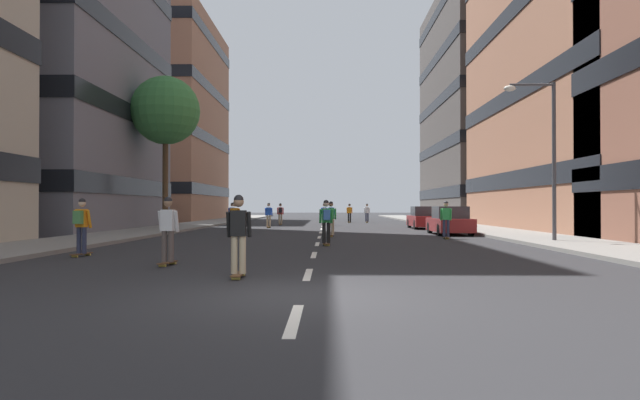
{
  "coord_description": "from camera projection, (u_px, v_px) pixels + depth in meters",
  "views": [
    {
      "loc": [
        0.46,
        -9.54,
        1.53
      ],
      "look_at": [
        0.0,
        20.17,
        1.86
      ],
      "focal_mm": 31.38,
      "sensor_mm": 36.0,
      "label": 1
    }
  ],
  "objects": [
    {
      "name": "skater_7",
      "position": [
        269.0,
        214.0,
        39.65
      ],
      "size": [
        0.54,
        0.91,
        1.78
      ],
      "color": "brown",
      "rests_on": "ground_plane"
    },
    {
      "name": "skater_0",
      "position": [
        367.0,
        212.0,
        51.94
      ],
      "size": [
        0.54,
        0.91,
        1.78
      ],
      "color": "brown",
      "rests_on": "ground_plane"
    },
    {
      "name": "skater_8",
      "position": [
        446.0,
        218.0,
        26.14
      ],
      "size": [
        0.54,
        0.91,
        1.78
      ],
      "color": "brown",
      "rests_on": "ground_plane"
    },
    {
      "name": "ground_plane",
      "position": [
        322.0,
        227.0,
        40.48
      ],
      "size": [
        185.78,
        185.78,
        0.0
      ],
      "primitive_type": "plane",
      "color": "#28282B"
    },
    {
      "name": "skater_9",
      "position": [
        81.0,
        223.0,
        16.99
      ],
      "size": [
        0.56,
        0.92,
        1.78
      ],
      "color": "brown",
      "rests_on": "ground_plane"
    },
    {
      "name": "building_right_far",
      "position": [
        509.0,
        107.0,
        59.85
      ],
      "size": [
        15.57,
        21.82,
        24.15
      ],
      "color": "#4C4744",
      "rests_on": "ground_plane"
    },
    {
      "name": "parked_car_near",
      "position": [
        424.0,
        218.0,
        38.09
      ],
      "size": [
        1.82,
        4.4,
        1.52
      ],
      "color": "maroon",
      "rests_on": "ground_plane"
    },
    {
      "name": "building_right_mid",
      "position": [
        634.0,
        18.0,
        35.3
      ],
      "size": [
        15.57,
        23.21,
        26.66
      ],
      "color": "#9E6B51",
      "rests_on": "ground_plane"
    },
    {
      "name": "streetlamp_right",
      "position": [
        545.0,
        143.0,
        22.95
      ],
      "size": [
        2.13,
        0.3,
        6.5
      ],
      "color": "#3F3F44",
      "rests_on": "sidewalk_right"
    },
    {
      "name": "building_left_far",
      "position": [
        142.0,
        121.0,
        60.46
      ],
      "size": [
        15.57,
        19.03,
        21.44
      ],
      "color": "#9E6B51",
      "rests_on": "ground_plane"
    },
    {
      "name": "sidewalk_right",
      "position": [
        451.0,
        225.0,
        44.2
      ],
      "size": [
        3.86,
        85.15,
        0.14
      ],
      "primitive_type": "cube",
      "color": "gray",
      "rests_on": "ground_plane"
    },
    {
      "name": "skater_2",
      "position": [
        326.0,
        219.0,
        21.74
      ],
      "size": [
        0.55,
        0.92,
        1.78
      ],
      "color": "brown",
      "rests_on": "ground_plane"
    },
    {
      "name": "skater_1",
      "position": [
        168.0,
        227.0,
        14.4
      ],
      "size": [
        0.55,
        0.92,
        1.78
      ],
      "color": "brown",
      "rests_on": "ground_plane"
    },
    {
      "name": "skater_11",
      "position": [
        239.0,
        232.0,
        11.91
      ],
      "size": [
        0.53,
        0.9,
        1.78
      ],
      "color": "brown",
      "rests_on": "ground_plane"
    },
    {
      "name": "skater_13",
      "position": [
        232.0,
        214.0,
        38.49
      ],
      "size": [
        0.54,
        0.91,
        1.78
      ],
      "color": "brown",
      "rests_on": "ground_plane"
    },
    {
      "name": "parked_car_mid",
      "position": [
        450.0,
        222.0,
        30.09
      ],
      "size": [
        1.82,
        4.4,
        1.52
      ],
      "color": "maroon",
      "rests_on": "ground_plane"
    },
    {
      "name": "skater_10",
      "position": [
        324.0,
        212.0,
        46.99
      ],
      "size": [
        0.54,
        0.91,
        1.78
      ],
      "color": "brown",
      "rests_on": "ground_plane"
    },
    {
      "name": "skater_4",
      "position": [
        349.0,
        212.0,
        51.84
      ],
      "size": [
        0.56,
        0.92,
        1.78
      ],
      "color": "brown",
      "rests_on": "ground_plane"
    },
    {
      "name": "skater_5",
      "position": [
        331.0,
        217.0,
        28.06
      ],
      "size": [
        0.54,
        0.91,
        1.78
      ],
      "color": "brown",
      "rests_on": "ground_plane"
    },
    {
      "name": "sidewalk_left",
      "position": [
        196.0,
        225.0,
        44.51
      ],
      "size": [
        3.86,
        85.15,
        0.14
      ],
      "primitive_type": "cube",
      "color": "gray",
      "rests_on": "ground_plane"
    },
    {
      "name": "skater_6",
      "position": [
        280.0,
        213.0,
        45.56
      ],
      "size": [
        0.55,
        0.91,
        1.78
      ],
      "color": "brown",
      "rests_on": "ground_plane"
    },
    {
      "name": "lane_markings",
      "position": [
        323.0,
        226.0,
        42.52
      ],
      "size": [
        0.16,
        72.2,
        0.01
      ],
      "color": "silver",
      "rests_on": "ground_plane"
    },
    {
      "name": "skater_3",
      "position": [
        331.0,
        213.0,
        44.55
      ],
      "size": [
        0.57,
        0.92,
        1.78
      ],
      "color": "brown",
      "rests_on": "ground_plane"
    },
    {
      "name": "skater_12",
      "position": [
        235.0,
        217.0,
        27.81
      ],
      "size": [
        0.56,
        0.92,
        1.78
      ],
      "color": "brown",
      "rests_on": "ground_plane"
    },
    {
      "name": "street_tree_near",
      "position": [
        166.0,
        111.0,
        36.17
      ],
      "size": [
        4.41,
        4.41,
        9.81
      ],
      "color": "#4C3823",
      "rests_on": "sidewalk_left"
    }
  ]
}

